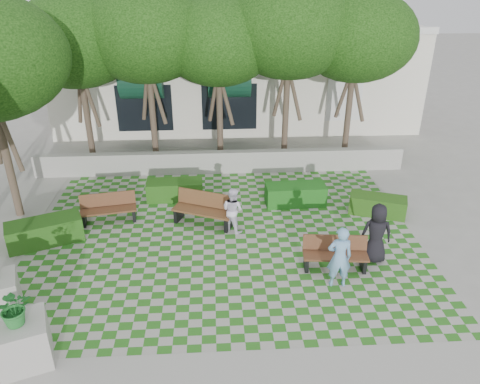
{
  "coord_description": "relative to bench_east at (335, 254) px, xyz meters",
  "views": [
    {
      "loc": [
        -0.26,
        -11.48,
        7.89
      ],
      "look_at": [
        0.5,
        1.5,
        1.4
      ],
      "focal_mm": 35.0,
      "sensor_mm": 36.0,
      "label": 1
    }
  ],
  "objects": [
    {
      "name": "hedge_midright",
      "position": [
        -0.47,
        3.92,
        -0.09
      ],
      "size": [
        2.14,
        0.93,
        0.74
      ],
      "primitive_type": "cube",
      "rotation": [
        0.0,
        0.0,
        0.04
      ],
      "color": "#175316",
      "rests_on": "ground"
    },
    {
      "name": "person_blue",
      "position": [
        -0.12,
        -0.8,
        0.44
      ],
      "size": [
        0.67,
        0.45,
        1.79
      ],
      "primitive_type": "imported",
      "rotation": [
        0.0,
        0.0,
        3.11
      ],
      "color": "#72A4D0",
      "rests_on": "ground"
    },
    {
      "name": "planter_front",
      "position": [
        -7.52,
        -3.03,
        0.31
      ],
      "size": [
        1.36,
        1.36,
        1.89
      ],
      "rotation": [
        0.0,
        0.0,
        0.35
      ],
      "color": "#9E9B93",
      "rests_on": "ground"
    },
    {
      "name": "bench_east",
      "position": [
        0.0,
        0.0,
        0.0
      ],
      "size": [
        1.86,
        0.77,
        0.95
      ],
      "rotation": [
        0.0,
        0.0,
        -0.09
      ],
      "color": "#522F1C",
      "rests_on": "ground"
    },
    {
      "name": "person_white",
      "position": [
        -2.79,
        2.22,
        0.29
      ],
      "size": [
        0.92,
        0.9,
        1.5
      ],
      "primitive_type": "imported",
      "rotation": [
        0.0,
        0.0,
        2.45
      ],
      "color": "white",
      "rests_on": "ground"
    },
    {
      "name": "retaining_wall",
      "position": [
        -3.06,
        6.87,
        -0.01
      ],
      "size": [
        15.0,
        0.36,
        0.9
      ],
      "primitive_type": "cube",
      "color": "#9E9B93",
      "rests_on": "ground"
    },
    {
      "name": "ground",
      "position": [
        -3.06,
        0.67,
        -0.46
      ],
      "size": [
        90.0,
        90.0,
        0.0
      ],
      "primitive_type": "plane",
      "color": "gray",
      "rests_on": "ground"
    },
    {
      "name": "person_dark",
      "position": [
        1.22,
        0.29,
        0.45
      ],
      "size": [
        0.94,
        0.67,
        1.81
      ],
      "primitive_type": "imported",
      "rotation": [
        0.0,
        0.0,
        3.03
      ],
      "color": "black",
      "rests_on": "ground"
    },
    {
      "name": "lawn",
      "position": [
        -3.06,
        1.67,
        -0.45
      ],
      "size": [
        12.0,
        12.0,
        0.0
      ],
      "primitive_type": "plane",
      "color": "#2B721E",
      "rests_on": "ground"
    },
    {
      "name": "hedge_midleft",
      "position": [
        -4.8,
        4.57,
        -0.11
      ],
      "size": [
        2.03,
        0.86,
        0.7
      ],
      "primitive_type": "cube",
      "rotation": [
        0.0,
        0.0,
        0.03
      ],
      "color": "#1F4E14",
      "rests_on": "ground"
    },
    {
      "name": "hedge_east",
      "position": [
        2.22,
        3.03,
        -0.13
      ],
      "size": [
        2.02,
        1.35,
        0.66
      ],
      "primitive_type": "cube",
      "rotation": [
        0.0,
        0.0,
        -0.35
      ],
      "color": "#214A13",
      "rests_on": "ground"
    },
    {
      "name": "hedge_west",
      "position": [
        -8.59,
        1.83,
        -0.07
      ],
      "size": [
        2.36,
        1.64,
        0.77
      ],
      "primitive_type": "cube",
      "rotation": [
        0.0,
        0.0,
        0.39
      ],
      "color": "#1D4913",
      "rests_on": "ground"
    },
    {
      "name": "bench_west",
      "position": [
        -6.89,
        3.06,
        0.0
      ],
      "size": [
        1.88,
        0.9,
        0.95
      ],
      "rotation": [
        0.0,
        0.0,
        0.17
      ],
      "color": "#55311D",
      "rests_on": "ground"
    },
    {
      "name": "building",
      "position": [
        -2.12,
        14.75,
        2.06
      ],
      "size": [
        18.0,
        8.92,
        5.15
      ],
      "color": "silver",
      "rests_on": "ground"
    },
    {
      "name": "tree_row",
      "position": [
        -4.92,
        6.62,
        4.72
      ],
      "size": [
        17.7,
        13.4,
        7.41
      ],
      "color": "#47382B",
      "rests_on": "ground"
    },
    {
      "name": "bench_mid",
      "position": [
        -3.71,
        2.72,
        0.05
      ],
      "size": [
        2.12,
        1.41,
        1.06
      ],
      "rotation": [
        0.0,
        0.0,
        -0.41
      ],
      "color": "brown",
      "rests_on": "ground"
    }
  ]
}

